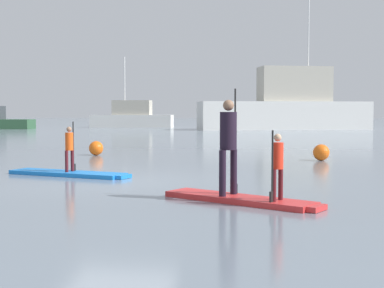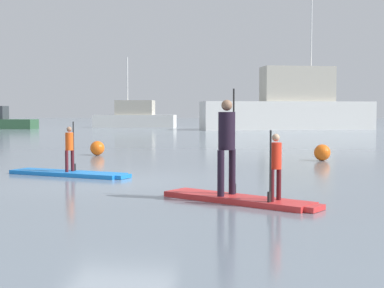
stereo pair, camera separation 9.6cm
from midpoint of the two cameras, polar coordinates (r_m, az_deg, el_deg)
name	(u,v)px [view 1 (the left image)]	position (r m, az deg, el deg)	size (l,w,h in m)	color
ground_plane	(120,181)	(12.90, -7.64, -3.83)	(240.00, 240.00, 0.00)	slate
paddleboard_near	(70,174)	(14.26, -12.69, -2.99)	(3.33, 1.60, 0.10)	blue
paddler_child_solo	(70,146)	(14.20, -12.68, -0.24)	(0.25, 0.39, 1.25)	#4C1419
paddleboard_far	(242,199)	(9.90, 4.84, -5.71)	(2.89, 2.03, 0.10)	red
paddler_adult	(228,140)	(9.96, 3.50, 0.37)	(0.42, 0.47, 1.93)	black
paddler_child_front	(277,163)	(9.44, 8.46, -1.97)	(0.27, 0.36, 1.20)	#4C1419
fishing_boat_white_large	(287,107)	(49.36, 9.66, 3.75)	(15.36, 7.33, 14.19)	silver
motor_boat_small_navy	(132,117)	(55.35, -6.24, 2.78)	(8.11, 2.29, 6.98)	silver
mooring_buoy_mid	(321,152)	(18.57, 13.01, -0.85)	(0.54, 0.54, 0.54)	orange
mooring_buoy_far	(96,148)	(20.61, -9.98, -0.42)	(0.52, 0.52, 0.52)	orange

